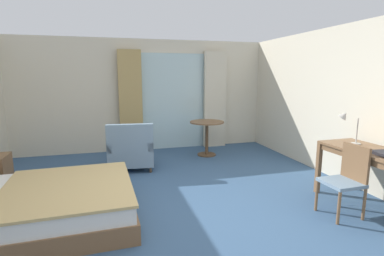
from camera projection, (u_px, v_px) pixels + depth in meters
ground at (180, 219)px, 3.66m from camera, size 6.30×7.53×0.10m
wall_back at (144, 96)px, 6.75m from camera, size 5.90×0.12×2.50m
wall_right at (377, 108)px, 4.20m from camera, size 0.12×7.13×2.50m
balcony_glass_door at (173, 102)px, 6.88m from camera, size 1.54×0.02×2.20m
curtain_panel_left at (131, 102)px, 6.52m from camera, size 0.50×0.10×2.26m
curtain_panel_right at (215, 100)px, 7.05m from camera, size 0.54×0.10×2.26m
bed at (28, 206)px, 3.36m from camera, size 2.31×1.70×0.99m
writing_desk at (372, 157)px, 3.76m from camera, size 0.64×1.31×0.78m
desk_chair at (347, 177)px, 3.60m from camera, size 0.42×0.42×0.88m
desk_lamp at (347, 120)px, 4.04m from camera, size 0.27×0.25×0.48m
armchair_by_window at (131, 151)px, 5.39m from camera, size 0.87×0.79×0.88m
round_cafe_table at (207, 130)px, 6.32m from camera, size 0.73×0.73×0.74m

